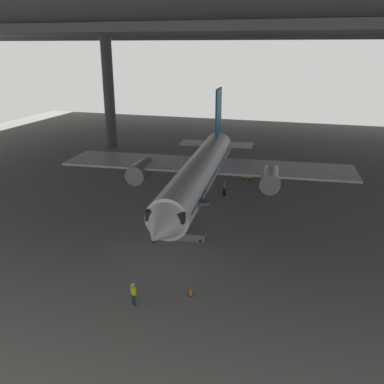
# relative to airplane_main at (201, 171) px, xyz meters

# --- Properties ---
(ground_plane) EXTENTS (110.00, 110.00, 0.00)m
(ground_plane) POSITION_rel_airplane_main_xyz_m (-0.54, -0.70, -3.36)
(ground_plane) COLOR gray
(hangar_structure) EXTENTS (121.00, 99.00, 19.02)m
(hangar_structure) POSITION_rel_airplane_main_xyz_m (-0.62, 13.05, 15.02)
(hangar_structure) COLOR #4C4F54
(hangar_structure) RESTS_ON ground_plane
(airplane_main) EXTENTS (33.74, 34.88, 10.99)m
(airplane_main) POSITION_rel_airplane_main_xyz_m (0.00, 0.00, 0.00)
(airplane_main) COLOR white
(airplane_main) RESTS_ON ground_plane
(boarding_stairs) EXTENTS (4.20, 1.78, 4.56)m
(boarding_stairs) POSITION_rel_airplane_main_xyz_m (1.30, -9.61, -2.64)
(boarding_stairs) COLOR slate
(boarding_stairs) RESTS_ON ground_plane
(crew_worker_near_nose) EXTENTS (0.46, 0.39, 1.69)m
(crew_worker_near_nose) POSITION_rel_airplane_main_xyz_m (1.10, -20.35, -2.40)
(crew_worker_near_nose) COLOR #232838
(crew_worker_near_nose) RESTS_ON ground_plane
(crew_worker_by_stairs) EXTENTS (0.36, 0.50, 1.56)m
(crew_worker_by_stairs) POSITION_rel_airplane_main_xyz_m (-1.09, -11.44, -2.48)
(crew_worker_by_stairs) COLOR #232838
(crew_worker_by_stairs) RESTS_ON ground_plane
(traffic_cone_orange) EXTENTS (0.36, 0.36, 0.60)m
(traffic_cone_orange) POSITION_rel_airplane_main_xyz_m (4.33, -18.18, -3.07)
(traffic_cone_orange) COLOR black
(traffic_cone_orange) RESTS_ON ground_plane
(baggage_tug) EXTENTS (1.29, 2.20, 0.90)m
(baggage_tug) POSITION_rel_airplane_main_xyz_m (3.68, 9.92, -2.84)
(baggage_tug) COLOR yellow
(baggage_tug) RESTS_ON ground_plane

